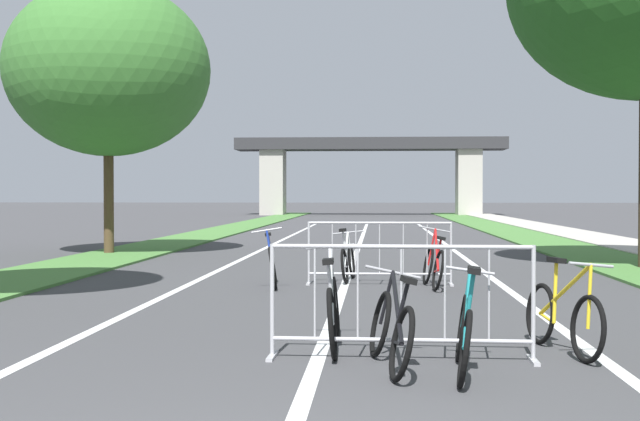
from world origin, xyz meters
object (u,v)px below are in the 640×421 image
(tree_left_maple_mid, at_px, (108,70))
(bicycle_black_0, at_px, (391,329))
(bicycle_blue_4, at_px, (272,263))
(bicycle_teal_6, at_px, (464,332))
(crowd_barrier_nearest, at_px, (401,303))
(crowd_barrier_second, at_px, (379,253))
(bicycle_white_1, at_px, (348,261))
(bicycle_red_5, at_px, (433,265))
(bicycle_yellow_2, at_px, (563,316))
(bicycle_silver_3, at_px, (333,311))

(tree_left_maple_mid, xyz_separation_m, bicycle_black_0, (6.82, -13.48, -4.26))
(bicycle_blue_4, height_order, bicycle_teal_6, bicycle_blue_4)
(crowd_barrier_nearest, relative_size, crowd_barrier_second, 1.00)
(tree_left_maple_mid, xyz_separation_m, bicycle_teal_6, (7.42, -13.65, -4.26))
(crowd_barrier_nearest, relative_size, bicycle_white_1, 1.53)
(bicycle_red_5, bearing_deg, bicycle_teal_6, -97.19)
(bicycle_black_0, distance_m, bicycle_white_1, 7.41)
(crowd_barrier_second, xyz_separation_m, bicycle_teal_6, (0.69, -7.01, -0.17))
(crowd_barrier_nearest, relative_size, bicycle_red_5, 1.48)
(bicycle_black_0, height_order, bicycle_teal_6, bicycle_teal_6)
(tree_left_maple_mid, bearing_deg, bicycle_yellow_2, -56.22)
(tree_left_maple_mid, height_order, bicycle_silver_3, tree_left_maple_mid)
(bicycle_yellow_2, height_order, bicycle_blue_4, bicycle_blue_4)
(crowd_barrier_second, relative_size, bicycle_yellow_2, 1.53)
(bicycle_silver_3, bearing_deg, bicycle_white_1, 89.50)
(crowd_barrier_nearest, bearing_deg, bicycle_silver_3, 144.21)
(crowd_barrier_second, height_order, bicycle_blue_4, crowd_barrier_second)
(bicycle_red_5, bearing_deg, bicycle_blue_4, 173.19)
(bicycle_yellow_2, distance_m, bicycle_blue_4, 6.58)
(bicycle_white_1, distance_m, bicycle_teal_6, 7.65)
(tree_left_maple_mid, xyz_separation_m, crowd_barrier_nearest, (6.91, -13.06, -4.08))
(crowd_barrier_second, height_order, bicycle_red_5, crowd_barrier_second)
(bicycle_white_1, bearing_deg, tree_left_maple_mid, 140.34)
(bicycle_blue_4, xyz_separation_m, bicycle_red_5, (2.61, -0.05, -0.01))
(crowd_barrier_nearest, height_order, bicycle_yellow_2, crowd_barrier_nearest)
(bicycle_blue_4, distance_m, bicycle_red_5, 2.61)
(bicycle_red_5, relative_size, bicycle_teal_6, 0.97)
(crowd_barrier_second, distance_m, bicycle_blue_4, 1.80)
(crowd_barrier_second, relative_size, bicycle_red_5, 1.48)
(crowd_barrier_second, relative_size, bicycle_black_0, 1.45)
(crowd_barrier_second, height_order, bicycle_yellow_2, crowd_barrier_second)
(crowd_barrier_second, relative_size, bicycle_teal_6, 1.44)
(bicycle_black_0, bearing_deg, bicycle_silver_3, 112.32)
(crowd_barrier_second, bearing_deg, bicycle_blue_4, -167.03)
(bicycle_white_1, bearing_deg, bicycle_blue_4, -137.07)
(bicycle_red_5, bearing_deg, tree_left_maple_mid, 131.32)
(bicycle_black_0, height_order, bicycle_blue_4, bicycle_blue_4)
(bicycle_black_0, distance_m, bicycle_blue_4, 6.70)
(bicycle_black_0, bearing_deg, bicycle_red_5, 73.81)
(tree_left_maple_mid, distance_m, crowd_barrier_nearest, 15.33)
(bicycle_white_1, bearing_deg, crowd_barrier_nearest, -79.12)
(tree_left_maple_mid, distance_m, bicycle_silver_3, 14.70)
(bicycle_white_1, height_order, bicycle_blue_4, bicycle_blue_4)
(bicycle_black_0, xyz_separation_m, bicycle_red_5, (0.78, 6.40, 0.02))
(bicycle_black_0, bearing_deg, tree_left_maple_mid, 107.57)
(bicycle_silver_3, bearing_deg, bicycle_blue_4, 101.76)
(bicycle_silver_3, relative_size, bicycle_teal_6, 1.04)
(bicycle_yellow_2, height_order, bicycle_silver_3, bicycle_silver_3)
(bicycle_white_1, relative_size, bicycle_red_5, 0.97)
(crowd_barrier_second, bearing_deg, bicycle_silver_3, -94.39)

